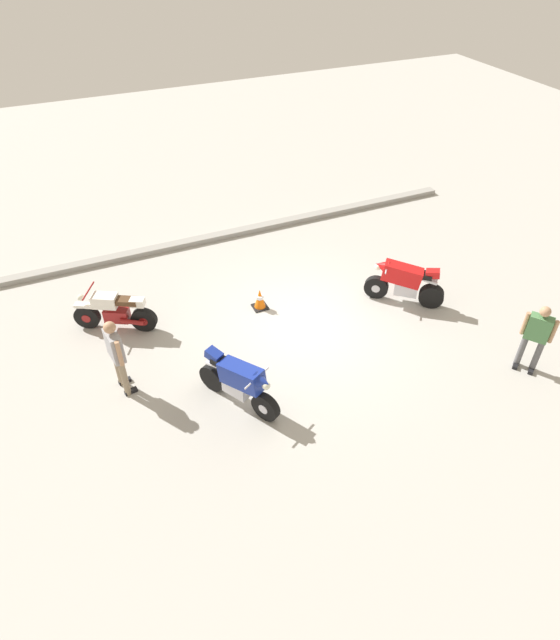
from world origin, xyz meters
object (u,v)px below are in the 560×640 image
motorcycle_blue_sportbike (239,381)px  motorcycle_cream_vintage (115,312)px  person_in_green_shirt (536,335)px  person_in_gray_shirt (116,352)px  motorcycle_red_sportbike (405,282)px  traffic_cone (260,299)px

motorcycle_blue_sportbike → motorcycle_cream_vintage: bearing=179.3°
person_in_green_shirt → person_in_gray_shirt: size_ratio=0.92×
motorcycle_cream_vintage → person_in_gray_shirt: person_in_gray_shirt is taller
motorcycle_red_sportbike → person_in_green_shirt: bearing=149.6°
motorcycle_blue_sportbike → traffic_cone: motorcycle_blue_sportbike is taller
motorcycle_red_sportbike → traffic_cone: size_ratio=3.06×
motorcycle_blue_sportbike → person_in_gray_shirt: (-2.05, 1.30, 0.43)m
motorcycle_blue_sportbike → motorcycle_cream_vintage: size_ratio=1.00×
motorcycle_cream_vintage → motorcycle_red_sportbike: size_ratio=1.11×
motorcycle_cream_vintage → motorcycle_red_sportbike: bearing=-166.5°
person_in_gray_shirt → traffic_cone: bearing=12.1°
traffic_cone → person_in_gray_shirt: bearing=-158.1°
person_in_green_shirt → person_in_gray_shirt: 8.51m
motorcycle_cream_vintage → traffic_cone: motorcycle_cream_vintage is taller
person_in_gray_shirt → motorcycle_red_sportbike: bearing=-7.6°
motorcycle_red_sportbike → person_in_green_shirt: (1.11, -3.06, 0.33)m
person_in_green_shirt → motorcycle_red_sportbike: bearing=-106.8°
motorcycle_red_sportbike → person_in_green_shirt: person_in_green_shirt is taller
person_in_gray_shirt → person_in_green_shirt: bearing=-29.0°
motorcycle_cream_vintage → traffic_cone: (3.36, -0.58, -0.23)m
motorcycle_red_sportbike → person_in_gray_shirt: (-6.93, -0.27, 0.43)m
person_in_green_shirt → person_in_gray_shirt: person_in_gray_shirt is taller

